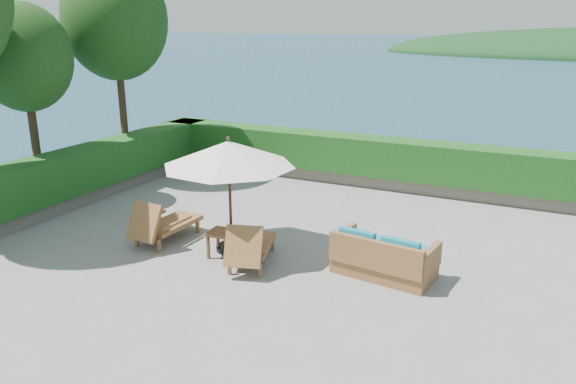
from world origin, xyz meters
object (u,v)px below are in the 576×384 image
at_px(patio_umbrella, 229,155).
at_px(wicker_loveseat, 383,259).
at_px(lounge_left, 163,223).
at_px(side_table, 222,236).
at_px(lounge_right, 250,246).

distance_m(patio_umbrella, wicker_loveseat, 3.46).
height_order(lounge_left, wicker_loveseat, lounge_left).
bearing_deg(patio_umbrella, lounge_left, -170.63).
bearing_deg(patio_umbrella, side_table, -88.94).
bearing_deg(wicker_loveseat, side_table, -163.31).
relative_size(lounge_right, wicker_loveseat, 0.93).
relative_size(lounge_left, wicker_loveseat, 0.90).
bearing_deg(lounge_right, lounge_left, 156.98).
height_order(side_table, wicker_loveseat, wicker_loveseat).
xyz_separation_m(lounge_right, wicker_loveseat, (2.36, 0.63, -0.05)).
xyz_separation_m(patio_umbrella, lounge_right, (0.70, -0.48, -1.56)).
relative_size(patio_umbrella, lounge_left, 1.91).
height_order(patio_umbrella, lounge_right, patio_umbrella).
height_order(lounge_left, side_table, lounge_left).
height_order(patio_umbrella, side_table, patio_umbrella).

